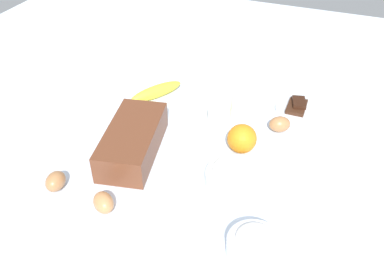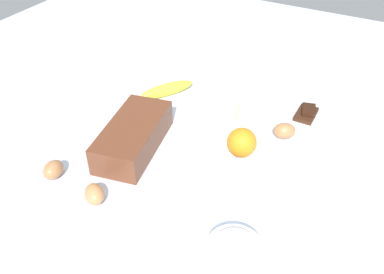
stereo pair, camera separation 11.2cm
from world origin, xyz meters
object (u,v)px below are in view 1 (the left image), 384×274
object	(u,v)px
butter_block	(221,109)
egg_near_butter	(56,181)
egg_beside_bowl	(103,202)
chocolate_plate	(297,108)
sugar_bowl	(255,245)
banana	(156,91)
flour_bowl	(235,175)
egg_loose	(280,124)
orange_fruit	(242,139)
loaf_pan	(133,140)

from	to	relation	value
butter_block	egg_near_butter	bearing A→B (deg)	147.34
egg_beside_bowl	chocolate_plate	world-z (taller)	egg_beside_bowl
sugar_bowl	banana	size ratio (longest dim) A/B	0.64
flour_bowl	chocolate_plate	distance (m)	0.40
egg_loose	chocolate_plate	distance (m)	0.13
sugar_bowl	banana	xyz separation A→B (m)	(0.49, 0.46, -0.01)
flour_bowl	orange_fruit	xyz separation A→B (m)	(0.14, 0.02, 0.01)
flour_bowl	orange_fruit	distance (m)	0.14
orange_fruit	egg_loose	bearing A→B (deg)	-31.74
loaf_pan	banana	bearing A→B (deg)	1.34
orange_fruit	egg_near_butter	world-z (taller)	orange_fruit
orange_fruit	egg_beside_bowl	world-z (taller)	orange_fruit
butter_block	egg_loose	size ratio (longest dim) A/B	1.44
chocolate_plate	loaf_pan	bearing A→B (deg)	133.79
loaf_pan	banana	size ratio (longest dim) A/B	1.58
loaf_pan	egg_near_butter	bearing A→B (deg)	138.76
egg_beside_bowl	chocolate_plate	distance (m)	0.68
egg_beside_bowl	egg_loose	distance (m)	0.56
loaf_pan	butter_block	size ratio (longest dim) A/B	3.33
sugar_bowl	chocolate_plate	distance (m)	0.58
orange_fruit	egg_beside_bowl	size ratio (longest dim) A/B	1.29
banana	butter_block	world-z (taller)	butter_block
egg_near_butter	chocolate_plate	bearing A→B (deg)	-41.39
egg_near_butter	egg_beside_bowl	size ratio (longest dim) A/B	0.96
orange_fruit	butter_block	distance (m)	0.17
banana	chocolate_plate	world-z (taller)	banana
loaf_pan	orange_fruit	bearing A→B (deg)	-78.53
flour_bowl	egg_near_butter	world-z (taller)	flour_bowl
flour_bowl	egg_beside_bowl	xyz separation A→B (m)	(-0.19, 0.26, -0.01)
egg_near_butter	chocolate_plate	world-z (taller)	egg_near_butter
banana	chocolate_plate	bearing A→B (deg)	-79.31
loaf_pan	egg_loose	world-z (taller)	loaf_pan
flour_bowl	egg_loose	bearing A→B (deg)	-12.12
sugar_bowl	butter_block	distance (m)	0.51
egg_beside_bowl	orange_fruit	bearing A→B (deg)	-36.07
egg_loose	flour_bowl	bearing A→B (deg)	167.88
flour_bowl	sugar_bowl	bearing A→B (deg)	-151.88
flour_bowl	egg_beside_bowl	distance (m)	0.33
banana	egg_beside_bowl	distance (m)	0.51
flour_bowl	banana	world-z (taller)	flour_bowl
loaf_pan	sugar_bowl	distance (m)	0.45
egg_beside_bowl	loaf_pan	bearing A→B (deg)	9.02
chocolate_plate	egg_beside_bowl	bearing A→B (deg)	149.08
egg_beside_bowl	egg_loose	bearing A→B (deg)	-34.90
sugar_bowl	egg_loose	distance (m)	0.45
loaf_pan	flour_bowl	size ratio (longest dim) A/B	2.01
egg_near_butter	butter_block	bearing A→B (deg)	-32.66
banana	butter_block	distance (m)	0.24
banana	orange_fruit	xyz separation A→B (m)	(-0.17, -0.34, 0.02)
orange_fruit	banana	bearing A→B (deg)	63.49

